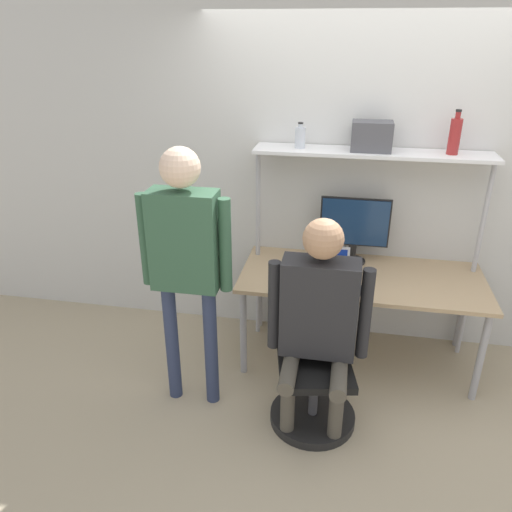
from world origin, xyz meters
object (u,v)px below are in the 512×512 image
at_px(office_chair, 313,383).
at_px(cell_phone, 357,290).
at_px(bottle_clear, 300,137).
at_px(person_standing, 185,249).
at_px(monitor, 354,227).
at_px(bottle_red, 455,136).
at_px(laptop, 328,275).
at_px(storage_box, 372,136).
at_px(person_seated, 319,312).

bearing_deg(office_chair, cell_phone, 62.81).
bearing_deg(bottle_clear, cell_phone, -44.97).
bearing_deg(person_standing, monitor, 41.72).
height_order(bottle_clear, bottle_red, bottle_red).
distance_m(monitor, laptop, 0.49).
height_order(monitor, storage_box, storage_box).
bearing_deg(storage_box, person_standing, -140.09).
bearing_deg(monitor, person_seated, -100.73).
bearing_deg(office_chair, person_standing, 177.62).
relative_size(office_chair, bottle_red, 3.01).
relative_size(cell_phone, person_standing, 0.08).
bearing_deg(laptop, storage_box, 60.78).
bearing_deg(bottle_red, person_seated, -128.95).
relative_size(bottle_red, storage_box, 1.07).
bearing_deg(laptop, bottle_red, 27.73).
height_order(monitor, person_standing, person_standing).
height_order(laptop, storage_box, storage_box).
bearing_deg(office_chair, person_seated, -78.70).
bearing_deg(storage_box, bottle_red, 0.00).
distance_m(person_standing, storage_box, 1.52).
xyz_separation_m(bottle_clear, storage_box, (0.50, 0.00, 0.03)).
distance_m(laptop, person_standing, 1.06).
distance_m(cell_phone, bottle_red, 1.23).
xyz_separation_m(monitor, bottle_red, (0.61, -0.00, 0.70)).
relative_size(person_seated, bottle_clear, 7.82).
xyz_separation_m(cell_phone, office_chair, (-0.24, -0.47, -0.46)).
height_order(cell_phone, storage_box, storage_box).
bearing_deg(person_seated, bottle_red, 51.05).
bearing_deg(storage_box, person_seated, -104.25).
relative_size(laptop, cell_phone, 1.90).
height_order(person_standing, storage_box, storage_box).
xyz_separation_m(laptop, person_seated, (-0.02, -0.58, 0.03)).
bearing_deg(bottle_red, laptop, -152.27).
xyz_separation_m(person_standing, bottle_red, (1.64, 0.91, 0.57)).
bearing_deg(laptop, office_chair, -93.25).
distance_m(monitor, cell_phone, 0.56).
height_order(monitor, office_chair, monitor).
bearing_deg(bottle_clear, storage_box, 0.00).
distance_m(monitor, person_seated, 1.02).
xyz_separation_m(office_chair, person_standing, (-0.83, 0.03, 0.88)).
xyz_separation_m(laptop, person_standing, (-0.86, -0.50, 0.35)).
bearing_deg(monitor, storage_box, -3.68).
height_order(laptop, office_chair, laptop).
bearing_deg(storage_box, bottle_clear, 180.00).
bearing_deg(cell_phone, office_chair, -117.19).
xyz_separation_m(laptop, cell_phone, (0.21, -0.07, -0.07)).
distance_m(monitor, person_standing, 1.38).
relative_size(office_chair, storage_box, 3.21).
relative_size(cell_phone, office_chair, 0.17).
xyz_separation_m(laptop, bottle_red, (0.77, 0.41, 0.92)).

